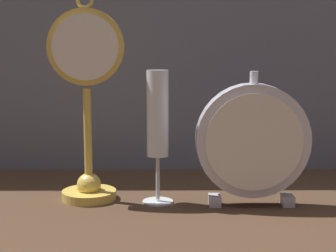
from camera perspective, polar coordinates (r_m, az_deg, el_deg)
The scene contains 4 objects.
ground_plane at distance 0.92m, azimuth 0.04°, elevation -9.13°, with size 4.00×4.00×0.00m, color #422D1E.
pocket_watch_on_stand at distance 0.98m, azimuth -8.22°, elevation 2.10°, with size 0.13×0.10×0.36m.
mantel_clock_silver at distance 0.95m, azimuth 8.59°, elevation -1.52°, with size 0.19×0.04×0.23m.
champagne_flute at distance 0.96m, azimuth -1.06°, elevation 0.27°, with size 0.05×0.05×0.23m.
Camera 1 is at (-0.01, -0.87, 0.29)m, focal length 60.00 mm.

